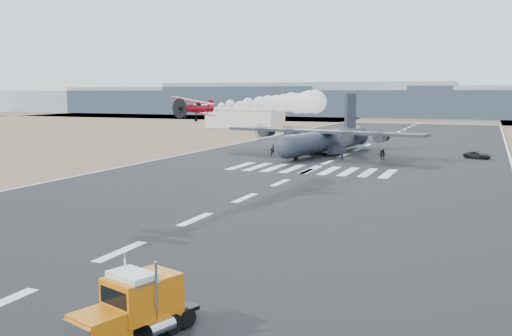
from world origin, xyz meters
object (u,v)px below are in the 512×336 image
Objects in this scene: aerobatic_biplane at (195,108)px; crew_b at (282,150)px; transport_aircraft at (326,139)px; semi_truck at (134,305)px; hangar_left at (245,118)px; crew_f at (381,155)px; support_vehicle at (477,155)px; crew_e at (285,150)px; crew_h at (383,154)px; crew_d at (313,155)px; crew_g at (273,149)px; crew_c at (271,152)px; crew_a at (342,156)px.

crew_b is (-6.22, 46.99, -9.44)m from aerobatic_biplane.
semi_truck is at bearing -69.97° from transport_aircraft.
hangar_left reaches higher than crew_f.
support_vehicle is 2.74× the size of crew_b.
aerobatic_biplane is at bearing 87.75° from crew_e.
transport_aircraft reaches higher than hangar_left.
aerobatic_biplane is 49.03m from crew_h.
crew_d is 12.11m from crew_g.
crew_e is at bearing 104.14° from aerobatic_biplane.
crew_e is (0.86, -0.75, 0.03)m from crew_b.
crew_g reaches higher than support_vehicle.
aerobatic_biplane reaches higher than hangar_left.
crew_e reaches higher than crew_c.
crew_a reaches higher than crew_e.
crew_h is at bearing -7.80° from transport_aircraft.
crew_b is 1.14m from crew_e.
support_vehicle is 2.72× the size of crew_f.
aerobatic_biplane is at bearing 67.51° from crew_a.
crew_a is 14.95m from crew_b.
crew_c is at bearing 124.16° from semi_truck.
aerobatic_biplane is at bearing 157.54° from crew_b.
semi_truck reaches higher than support_vehicle.
crew_a is 14.32m from crew_c.
aerobatic_biplane is at bearing 28.69° from crew_g.
aerobatic_biplane is 40.90m from crew_d.
crew_f is at bearing -25.93° from crew_h.
crew_a is at bearing 87.39° from aerobatic_biplane.
aerobatic_biplane is 3.60× the size of crew_b.
crew_g reaches higher than crew_a.
semi_truck is at bearing 95.40° from crew_e.
crew_a is at bearing 146.69° from crew_e.
crew_h reaches higher than crew_f.
transport_aircraft is 22.43× the size of crew_h.
crew_a is 13.85m from crew_e.
crew_d reaches higher than crew_c.
crew_b is 4.32m from crew_c.
semi_truck is at bearing 34.91° from crew_g.
crew_g is at bearing 120.20° from support_vehicle.
transport_aircraft is at bearing 95.51° from aerobatic_biplane.
transport_aircraft is 12.59m from crew_h.
aerobatic_biplane is 48.15m from crew_f.
crew_h is (19.74, -0.80, 0.04)m from crew_b.
aerobatic_biplane reaches higher than crew_a.
hangar_left reaches higher than crew_d.
crew_g is at bearing 76.79° from crew_b.
crew_f is (6.09, 4.78, -0.03)m from crew_a.
crew_b is at bearing -38.04° from crew_a.
support_vehicle is 37.92m from crew_g.
crew_c is at bearing 57.44° from crew_e.
support_vehicle is at bearing 68.80° from aerobatic_biplane.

